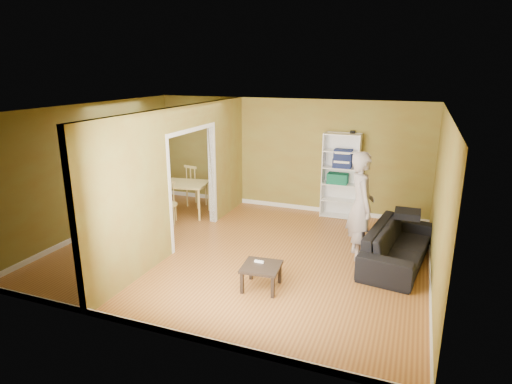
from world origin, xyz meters
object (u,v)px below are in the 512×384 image
Objects in this scene: coffee_table at (261,269)px; chair_left at (154,191)px; person at (362,197)px; chair_near at (168,203)px; dining_table at (181,186)px; bookshelf at (341,175)px; sofa at (398,239)px; chair_far at (196,185)px.

chair_left is (-3.66, 2.63, 0.14)m from coffee_table.
person is 4.17m from chair_near.
dining_table is 0.67m from chair_near.
person is 4.27m from dining_table.
bookshelf is 3.87m from coffee_table.
chair_near is (-4.77, 0.28, 0.03)m from sofa.
bookshelf is 1.83× the size of chair_far.
sofa reaches higher than dining_table.
sofa is at bearing -110.65° from person.
bookshelf reaches higher than dining_table.
person is at bearing -12.59° from dining_table.
person is 4.46m from chair_far.
chair_far reaches higher than coffee_table.
coffee_table is 3.95m from dining_table.
person is at bearing 54.34° from coffee_table.
dining_table is at bearing 87.54° from sofa.
dining_table is 0.76m from chair_left.
chair_near reaches higher than coffee_table.
bookshelf is 2.07× the size of chair_left.
dining_table is 0.69m from chair_far.
chair_far is (0.03, 0.68, -0.15)m from dining_table.
chair_far is (-2.91, 3.30, 0.20)m from coffee_table.
chair_left is at bearing 178.97° from dining_table.
sofa is at bearing -27.36° from chair_near.
dining_table is (-2.93, 2.62, 0.35)m from coffee_table.
coffee_table is at bearing -97.48° from bookshelf.
bookshelf reaches higher than chair_far.
coffee_table is 0.54× the size of chair_far.
bookshelf reaches higher than sofa.
sofa reaches higher than coffee_table.
sofa is 1.17× the size of bookshelf.
dining_table is 1.15× the size of chair_far.
chair_far is (-0.02, 1.31, 0.07)m from chair_near.
dining_table is at bearing 55.48° from person.
dining_table is at bearing 138.21° from coffee_table.
chair_left is 1.01m from chair_far.
dining_table is (-4.81, 0.91, 0.24)m from sofa.
person is (-0.67, -0.01, 0.70)m from sofa.
chair_far is (0.76, 0.66, 0.06)m from chair_left.
dining_table is (-4.15, 0.93, -0.45)m from person.
chair_far is at bearing 129.82° from chair_left.
chair_near is at bearing 145.50° from coffee_table.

